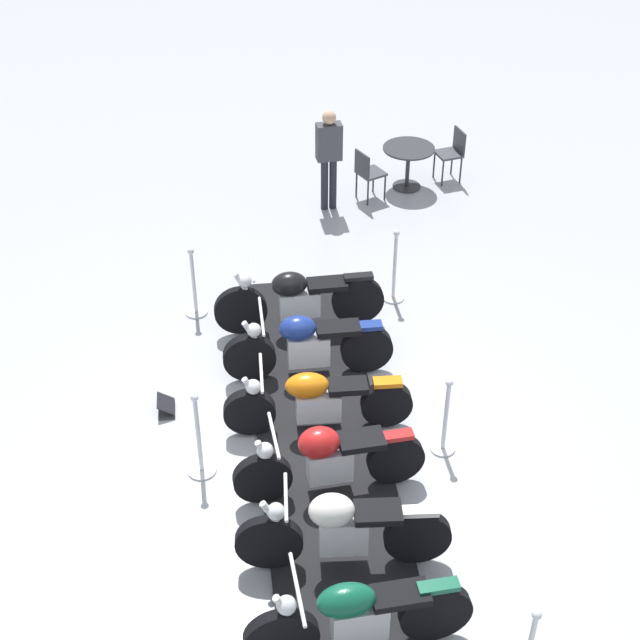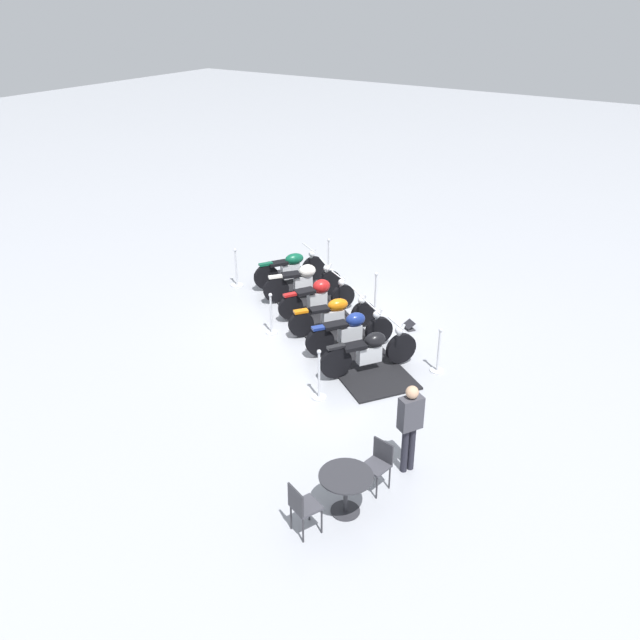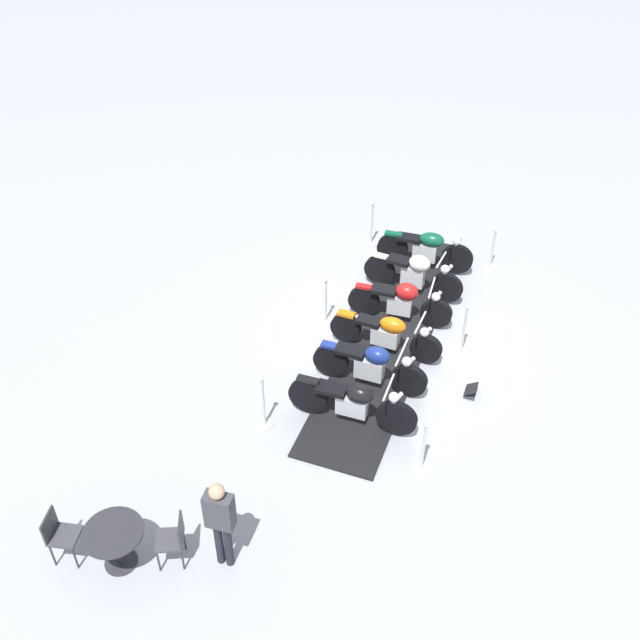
{
  "view_description": "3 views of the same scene",
  "coord_description": "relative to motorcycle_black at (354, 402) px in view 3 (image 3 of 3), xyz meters",
  "views": [
    {
      "loc": [
        -5.12,
        -5.71,
        7.68
      ],
      "look_at": [
        1.01,
        1.2,
        0.84
      ],
      "focal_mm": 52.53,
      "sensor_mm": 36.0,
      "label": 1
    },
    {
      "loc": [
        12.48,
        8.14,
        7.61
      ],
      "look_at": [
        0.94,
        0.48,
        0.61
      ],
      "focal_mm": 37.62,
      "sensor_mm": 36.0,
      "label": 2
    },
    {
      "loc": [
        4.09,
        10.68,
        9.53
      ],
      "look_at": [
        1.51,
        0.2,
        0.85
      ],
      "focal_mm": 41.99,
      "sensor_mm": 36.0,
      "label": 3
    }
  ],
  "objects": [
    {
      "name": "ground_plane",
      "position": [
        -1.39,
        -2.09,
        -0.53
      ],
      "size": [
        80.0,
        80.0,
        0.0
      ],
      "primitive_type": "plane",
      "color": "#A8AAB2"
    },
    {
      "name": "display_platform",
      "position": [
        -1.39,
        -2.09,
        -0.5
      ],
      "size": [
        5.29,
        6.79,
        0.04
      ],
      "primitive_type": "cube",
      "rotation": [
        0.0,
        0.0,
        -2.17
      ],
      "color": "black",
      "rests_on": "ground_plane"
    },
    {
      "name": "motorcycle_black",
      "position": [
        0.0,
        0.0,
        0.0
      ],
      "size": [
        1.97,
        1.35,
        1.03
      ],
      "rotation": [
        0.0,
        0.0,
        -3.72
      ],
      "color": "black",
      "rests_on": "display_platform"
    },
    {
      "name": "motorcycle_navy",
      "position": [
        -0.56,
        -0.83,
        -0.02
      ],
      "size": [
        1.84,
        1.33,
        0.97
      ],
      "rotation": [
        0.0,
        0.0,
        -3.75
      ],
      "color": "black",
      "rests_on": "display_platform"
    },
    {
      "name": "motorcycle_copper",
      "position": [
        -1.13,
        -1.66,
        -0.06
      ],
      "size": [
        1.86,
        1.43,
        0.9
      ],
      "rotation": [
        0.0,
        0.0,
        -3.78
      ],
      "color": "black",
      "rests_on": "display_platform"
    },
    {
      "name": "motorcycle_maroon",
      "position": [
        -1.7,
        -2.49,
        -0.0
      ],
      "size": [
        1.88,
        1.19,
        0.94
      ],
      "rotation": [
        0.0,
        0.0,
        -3.67
      ],
      "color": "black",
      "rests_on": "display_platform"
    },
    {
      "name": "motorcycle_cream",
      "position": [
        -2.26,
        -3.31,
        0.02
      ],
      "size": [
        1.75,
        1.44,
        1.0
      ],
      "rotation": [
        0.0,
        0.0,
        -3.82
      ],
      "color": "black",
      "rests_on": "display_platform"
    },
    {
      "name": "motorcycle_forest",
      "position": [
        -2.83,
        -4.15,
        0.0
      ],
      "size": [
        1.88,
        1.23,
        1.01
      ],
      "rotation": [
        0.0,
        0.0,
        -3.68
      ],
      "color": "black",
      "rests_on": "display_platform"
    },
    {
      "name": "stanchion_right_front",
      "position": [
        -0.81,
        1.23,
        -0.17
      ],
      "size": [
        0.31,
        0.31,
        1.06
      ],
      "color": "silver",
      "rests_on": "ground_plane"
    },
    {
      "name": "stanchion_left_rear",
      "position": [
        -1.97,
        -5.41,
        -0.2
      ],
      "size": [
        0.36,
        0.36,
        1.1
      ],
      "color": "silver",
      "rests_on": "ground_plane"
    },
    {
      "name": "stanchion_right_mid",
      "position": [
        -2.54,
        -1.3,
        -0.15
      ],
      "size": [
        0.33,
        0.33,
        1.15
      ],
      "color": "silver",
      "rests_on": "ground_plane"
    },
    {
      "name": "stanchion_left_front",
      "position": [
        1.49,
        -0.34,
        -0.14
      ],
      "size": [
        0.31,
        0.31,
        1.13
      ],
      "color": "silver",
      "rests_on": "ground_plane"
    },
    {
      "name": "stanchion_right_rear",
      "position": [
        -4.27,
        -3.84,
        -0.19
      ],
      "size": [
        0.31,
        0.31,
        1.01
      ],
      "color": "silver",
      "rests_on": "ground_plane"
    },
    {
      "name": "stanchion_left_mid",
      "position": [
        -0.24,
        -2.87,
        -0.15
      ],
      "size": [
        0.29,
        0.29,
        1.06
      ],
      "color": "silver",
      "rests_on": "ground_plane"
    },
    {
      "name": "info_placard",
      "position": [
        -2.27,
        -0.2,
        -0.47
      ],
      "size": [
        0.35,
        0.39,
        0.19
      ],
      "rotation": [
        0.0,
        0.0,
        0.97
      ],
      "color": "#333338",
      "rests_on": "ground_plane"
    },
    {
      "name": "cafe_table",
      "position": [
        4.01,
        1.84,
        0.03
      ],
      "size": [
        0.87,
        0.87,
        0.74
      ],
      "color": "#2D2D33",
      "rests_on": "ground_plane"
    },
    {
      "name": "cafe_chair_near_table",
      "position": [
        3.2,
        1.98,
        -0.01
      ],
      "size": [
        0.46,
        0.46,
        0.88
      ],
      "rotation": [
        0.0,
        0.0,
        -0.17
      ],
      "color": "#2D2D33",
      "rests_on": "ground_plane"
    },
    {
      "name": "cafe_chair_across_table",
      "position": [
        4.77,
        1.54,
        0.01
      ],
      "size": [
        0.52,
        0.52,
        0.91
      ],
      "rotation": [
        0.0,
        0.0,
        2.76
      ],
      "color": "#2D2D33",
      "rests_on": "ground_plane"
    },
    {
      "name": "bystander_person",
      "position": [
        2.53,
        2.19,
        0.5
      ],
      "size": [
        0.46,
        0.39,
        1.71
      ],
      "rotation": [
        0.0,
        0.0,
        -2.09
      ],
      "color": "#23232D",
      "rests_on": "ground_plane"
    }
  ]
}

